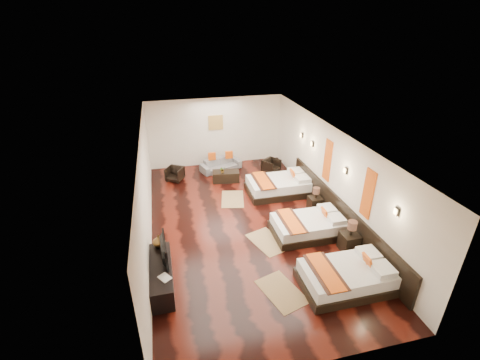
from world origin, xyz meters
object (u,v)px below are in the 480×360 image
object	(u,v)px
bed_far	(279,186)
nightstand_b	(315,202)
figurine	(159,241)
sofa	(221,164)
bed_near	(347,276)
tv_console	(162,275)
nightstand_a	(350,240)
armchair_left	(175,174)
table_plant	(222,170)
tv	(161,250)
bed_mid	(309,226)
armchair_right	(271,166)
book	(161,280)
coffee_table	(226,176)

from	to	relation	value
bed_far	nightstand_b	xyz separation A→B (m)	(0.75, -1.36, -0.01)
figurine	sofa	bearing A→B (deg)	64.45
bed_near	tv_console	world-z (taller)	bed_near
bed_far	nightstand_a	world-z (taller)	nightstand_a
sofa	armchair_left	world-z (taller)	armchair_left
armchair_left	table_plant	size ratio (longest dim) A/B	2.49
figurine	tv	bearing A→B (deg)	-84.66
bed_mid	armchair_right	bearing A→B (deg)	86.26
nightstand_b	book	size ratio (longest dim) A/B	2.82
armchair_right	nightstand_a	bearing A→B (deg)	-118.27
bed_mid	tv	size ratio (longest dim) A/B	2.11
tv_console	armchair_right	xyz separation A→B (m)	(4.48, 5.38, 0.00)
book	armchair_left	world-z (taller)	book
coffee_table	sofa	bearing A→B (deg)	90.00
bed_near	coffee_table	xyz separation A→B (m)	(-1.66, 6.07, -0.07)
bed_near	tv	xyz separation A→B (m)	(-4.15, 1.27, 0.56)
bed_far	book	xyz separation A→B (m)	(-4.20, -4.14, 0.28)
tv	book	size ratio (longest dim) A/B	3.40
table_plant	tv	bearing A→B (deg)	-116.43
nightstand_b	coffee_table	distance (m)	3.64
bed_near	bed_far	world-z (taller)	bed_far
bed_mid	armchair_left	distance (m)	5.67
book	coffee_table	size ratio (longest dim) A/B	0.28
figurine	table_plant	world-z (taller)	figurine
bed_mid	book	bearing A→B (deg)	-159.30
bed_near	book	bearing A→B (deg)	172.44
bed_near	coffee_table	bearing A→B (deg)	105.27
bed_mid	bed_far	distance (m)	2.56
figurine	bed_near	bearing A→B (deg)	-23.25
bed_far	figurine	distance (m)	5.12
armchair_right	nightstand_b	bearing A→B (deg)	-114.75
nightstand_b	table_plant	bearing A→B (deg)	133.51
bed_far	coffee_table	distance (m)	2.15
tv	figurine	world-z (taller)	tv
armchair_left	bed_far	bearing A→B (deg)	3.49
bed_far	coffee_table	world-z (taller)	bed_far
bed_far	tv	world-z (taller)	tv
tv	table_plant	distance (m)	5.30
bed_far	armchair_right	size ratio (longest dim) A/B	3.62
armchair_right	tv	bearing A→B (deg)	-164.03
bed_near	tv	size ratio (longest dim) A/B	2.16
book	bed_near	bearing A→B (deg)	-7.56
table_plant	nightstand_b	bearing A→B (deg)	-46.49
nightstand_b	bed_far	bearing A→B (deg)	118.70
book	sofa	distance (m)	7.04
armchair_left	sofa	bearing A→B (deg)	47.58
book	nightstand_a	bearing A→B (deg)	7.22
coffee_table	table_plant	size ratio (longest dim) A/B	4.17
nightstand_a	nightstand_b	world-z (taller)	nightstand_a
nightstand_a	tv	size ratio (longest dim) A/B	0.94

